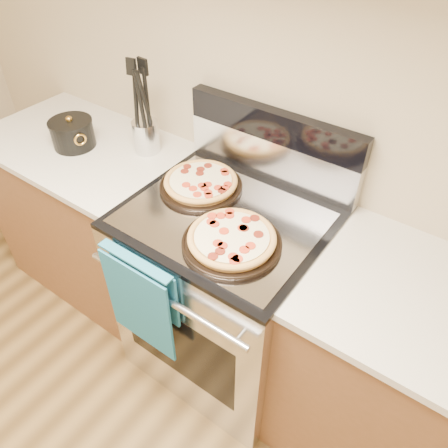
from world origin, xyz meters
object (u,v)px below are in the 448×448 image
Objects in this scene: range_body at (227,294)px; utensil_crock at (146,136)px; pepperoni_pizza_back at (201,183)px; saucepan at (73,134)px; pepperoni_pizza_front at (232,240)px.

utensil_crock reaches higher than range_body.
pepperoni_pizza_back is 0.70m from saucepan.
pepperoni_pizza_back is 1.73× the size of saucepan.
pepperoni_pizza_back is at bearing 5.47° from saucepan.
pepperoni_pizza_back is 2.27× the size of utensil_crock.
range_body is 2.62× the size of pepperoni_pizza_front.
range_body is 0.53m from pepperoni_pizza_back.
range_body is 2.72× the size of pepperoni_pizza_back.
range_body is 0.53m from pepperoni_pizza_front.
pepperoni_pizza_front is 0.75m from utensil_crock.
utensil_crock is at bearing 28.72° from saucepan.
saucepan is (-0.30, -0.17, -0.01)m from utensil_crock.
pepperoni_pizza_back is (-0.18, 0.07, 0.50)m from range_body.
saucepan is at bearing -151.28° from utensil_crock.
pepperoni_pizza_back reaches higher than range_body.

